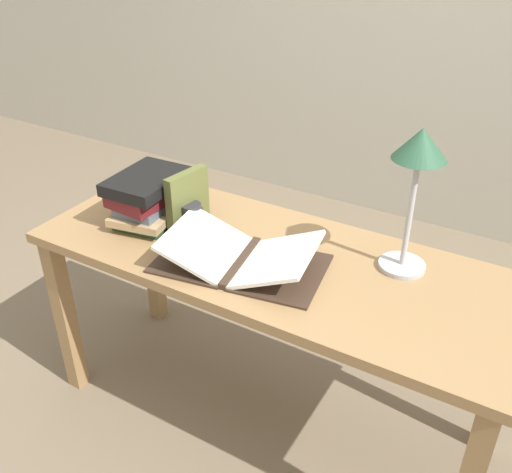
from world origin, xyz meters
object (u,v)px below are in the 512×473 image
at_px(book_standing_upright, 188,200).
at_px(coffee_mug, 192,217).
at_px(open_book, 240,257).
at_px(reading_lamp, 418,164).
at_px(book_stack_tall, 148,197).

distance_m(book_standing_upright, coffee_mug, 0.06).
relative_size(open_book, reading_lamp, 1.24).
height_order(book_standing_upright, coffee_mug, book_standing_upright).
bearing_deg(book_standing_upright, coffee_mug, -22.78).
xyz_separation_m(reading_lamp, coffee_mug, (-0.70, -0.14, -0.30)).
bearing_deg(book_stack_tall, coffee_mug, 7.76).
height_order(book_stack_tall, coffee_mug, book_stack_tall).
height_order(reading_lamp, coffee_mug, reading_lamp).
xyz_separation_m(book_stack_tall, coffee_mug, (0.17, 0.02, -0.04)).
bearing_deg(reading_lamp, coffee_mug, -168.56).
height_order(book_stack_tall, reading_lamp, reading_lamp).
xyz_separation_m(book_stack_tall, book_standing_upright, (0.14, 0.04, 0.01)).
height_order(open_book, book_standing_upright, book_standing_upright).
distance_m(open_book, coffee_mug, 0.28).
bearing_deg(reading_lamp, book_stack_tall, -169.26).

